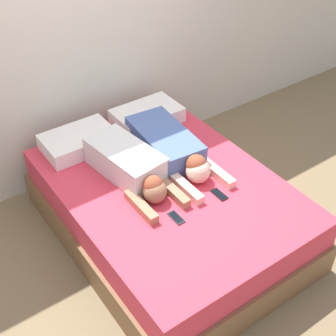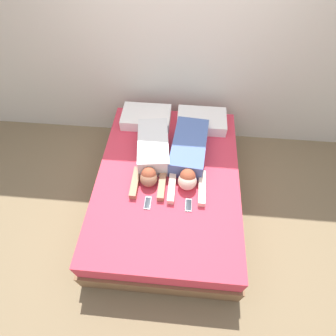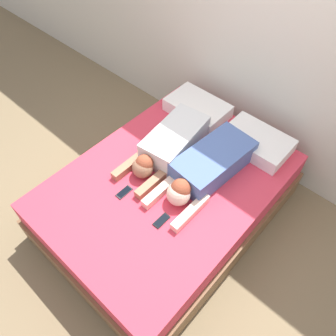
# 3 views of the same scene
# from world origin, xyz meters

# --- Properties ---
(ground_plane) EXTENTS (12.00, 12.00, 0.00)m
(ground_plane) POSITION_xyz_m (0.00, 0.00, 0.00)
(ground_plane) COLOR #7F6B4C
(wall_back) EXTENTS (12.00, 0.06, 2.60)m
(wall_back) POSITION_xyz_m (0.00, 1.22, 1.30)
(wall_back) COLOR beige
(wall_back) RESTS_ON ground_plane
(bed) EXTENTS (1.58, 2.14, 0.55)m
(bed) POSITION_xyz_m (0.00, 0.00, 0.27)
(bed) COLOR brown
(bed) RESTS_ON ground_plane
(pillow_head_left) EXTENTS (0.59, 0.39, 0.14)m
(pillow_head_left) POSITION_xyz_m (-0.34, 0.81, 0.61)
(pillow_head_left) COLOR white
(pillow_head_left) RESTS_ON bed
(pillow_head_right) EXTENTS (0.59, 0.39, 0.14)m
(pillow_head_right) POSITION_xyz_m (0.34, 0.81, 0.61)
(pillow_head_right) COLOR white
(pillow_head_right) RESTS_ON bed
(person_left) EXTENTS (0.41, 0.97, 0.23)m
(person_left) POSITION_xyz_m (-0.19, 0.22, 0.66)
(person_left) COLOR silver
(person_left) RESTS_ON bed
(person_right) EXTENTS (0.42, 1.06, 0.22)m
(person_right) POSITION_xyz_m (0.21, 0.24, 0.65)
(person_right) COLOR #4C66A5
(person_right) RESTS_ON bed
(cell_phone_left) EXTENTS (0.06, 0.14, 0.01)m
(cell_phone_left) POSITION_xyz_m (-0.17, -0.34, 0.55)
(cell_phone_left) COLOR #2D2D33
(cell_phone_left) RESTS_ON bed
(cell_phone_right) EXTENTS (0.06, 0.14, 0.01)m
(cell_phone_right) POSITION_xyz_m (0.23, -0.33, 0.55)
(cell_phone_right) COLOR black
(cell_phone_right) RESTS_ON bed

